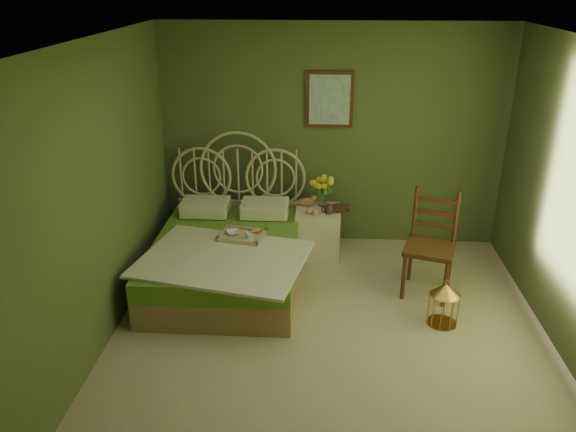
# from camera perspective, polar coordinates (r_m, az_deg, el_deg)

# --- Properties ---
(floor) EXTENTS (4.50, 4.50, 0.00)m
(floor) POSITION_cam_1_polar(r_m,az_deg,el_deg) (5.15, 4.29, -13.07)
(floor) COLOR #C7BA90
(floor) RESTS_ON ground
(ceiling) EXTENTS (4.50, 4.50, 0.00)m
(ceiling) POSITION_cam_1_polar(r_m,az_deg,el_deg) (4.18, 5.39, 17.02)
(ceiling) COLOR silver
(ceiling) RESTS_ON wall_back
(wall_back) EXTENTS (4.00, 0.00, 4.00)m
(wall_back) POSITION_cam_1_polar(r_m,az_deg,el_deg) (6.64, 4.49, 7.94)
(wall_back) COLOR #4D5E31
(wall_back) RESTS_ON floor
(wall_left) EXTENTS (0.00, 4.50, 4.50)m
(wall_left) POSITION_cam_1_polar(r_m,az_deg,el_deg) (4.88, -19.40, 0.91)
(wall_left) COLOR #4D5E31
(wall_left) RESTS_ON floor
(wall_art) EXTENTS (0.54, 0.04, 0.64)m
(wall_art) POSITION_cam_1_polar(r_m,az_deg,el_deg) (6.50, 4.24, 11.71)
(wall_art) COLOR #321F0D
(wall_art) RESTS_ON wall_back
(bed) EXTENTS (1.77, 2.23, 1.38)m
(bed) POSITION_cam_1_polar(r_m,az_deg,el_deg) (6.05, -6.17, -3.84)
(bed) COLOR #A27D51
(bed) RESTS_ON floor
(nightstand) EXTENTS (0.51, 0.51, 0.99)m
(nightstand) POSITION_cam_1_polar(r_m,az_deg,el_deg) (6.57, 3.08, -0.95)
(nightstand) COLOR beige
(nightstand) RESTS_ON floor
(chair) EXTENTS (0.60, 0.60, 1.08)m
(chair) POSITION_cam_1_polar(r_m,az_deg,el_deg) (5.88, 14.13, -2.05)
(chair) COLOR #321F0D
(chair) RESTS_ON floor
(birdcage) EXTENTS (0.28, 0.28, 0.43)m
(birdcage) POSITION_cam_1_polar(r_m,az_deg,el_deg) (5.52, 15.54, -8.65)
(birdcage) COLOR #BA7E3B
(birdcage) RESTS_ON floor
(book_lower) EXTENTS (0.19, 0.24, 0.02)m
(book_lower) POSITION_cam_1_polar(r_m,az_deg,el_deg) (6.49, 4.67, 0.78)
(book_lower) COLOR #381E0F
(book_lower) RESTS_ON nightstand
(book_upper) EXTENTS (0.22, 0.26, 0.02)m
(book_upper) POSITION_cam_1_polar(r_m,az_deg,el_deg) (6.49, 4.67, 0.95)
(book_upper) COLOR #472819
(book_upper) RESTS_ON nightstand
(cereal_bowl) EXTENTS (0.18, 0.18, 0.03)m
(cereal_bowl) POSITION_cam_1_polar(r_m,az_deg,el_deg) (5.95, -5.61, -1.68)
(cereal_bowl) COLOR white
(cereal_bowl) RESTS_ON bed
(coffee_cup) EXTENTS (0.08, 0.08, 0.07)m
(coffee_cup) POSITION_cam_1_polar(r_m,az_deg,el_deg) (5.81, -4.03, -2.01)
(coffee_cup) COLOR white
(coffee_cup) RESTS_ON bed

